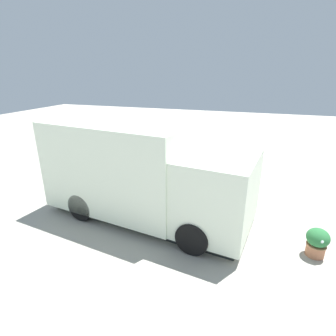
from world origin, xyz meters
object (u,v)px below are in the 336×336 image
object	(u,v)px
food_truck	(144,173)
planter_flowering_side	(239,165)
person_customer	(92,157)
trash_bin	(184,148)
planter_flowering_far	(317,242)

from	to	relation	value
food_truck	planter_flowering_side	world-z (taller)	food_truck
food_truck	person_customer	bearing A→B (deg)	-39.43
person_customer	planter_flowering_side	bearing A→B (deg)	-171.80
planter_flowering_side	person_customer	bearing A→B (deg)	8.20
trash_bin	food_truck	bearing A→B (deg)	92.67
planter_flowering_side	food_truck	bearing A→B (deg)	60.49
planter_flowering_side	planter_flowering_far	bearing A→B (deg)	113.94
planter_flowering_far	trash_bin	bearing A→B (deg)	-50.72
trash_bin	planter_flowering_side	bearing A→B (deg)	158.13
food_truck	person_customer	size ratio (longest dim) A/B	6.28
food_truck	planter_flowering_far	world-z (taller)	food_truck
planter_flowering_far	food_truck	bearing A→B (deg)	-6.52
person_customer	trash_bin	size ratio (longest dim) A/B	0.85
person_customer	food_truck	bearing A→B (deg)	140.57
food_truck	person_customer	distance (m)	4.88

